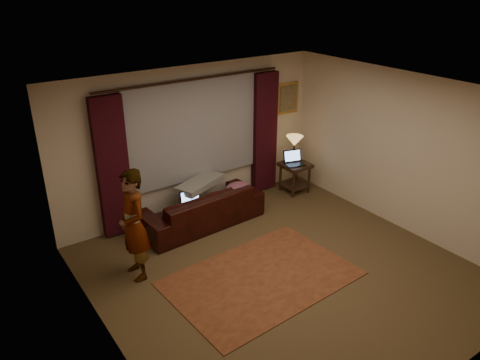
# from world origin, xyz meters

# --- Properties ---
(floor) EXTENTS (5.00, 5.00, 0.01)m
(floor) POSITION_xyz_m (0.00, 0.00, -0.01)
(floor) COLOR brown
(floor) RESTS_ON ground
(ceiling) EXTENTS (5.00, 5.00, 0.02)m
(ceiling) POSITION_xyz_m (0.00, 0.00, 2.60)
(ceiling) COLOR silver
(ceiling) RESTS_ON ground
(wall_back) EXTENTS (5.00, 0.02, 2.60)m
(wall_back) POSITION_xyz_m (0.00, 2.50, 1.30)
(wall_back) COLOR beige
(wall_back) RESTS_ON ground
(wall_front) EXTENTS (5.00, 0.02, 2.60)m
(wall_front) POSITION_xyz_m (0.00, -2.50, 1.30)
(wall_front) COLOR beige
(wall_front) RESTS_ON ground
(wall_left) EXTENTS (0.02, 5.00, 2.60)m
(wall_left) POSITION_xyz_m (-2.50, 0.00, 1.30)
(wall_left) COLOR beige
(wall_left) RESTS_ON ground
(wall_right) EXTENTS (0.02, 5.00, 2.60)m
(wall_right) POSITION_xyz_m (2.50, 0.00, 1.30)
(wall_right) COLOR beige
(wall_right) RESTS_ON ground
(sheer_curtain) EXTENTS (2.50, 0.05, 1.80)m
(sheer_curtain) POSITION_xyz_m (0.00, 2.44, 1.50)
(sheer_curtain) COLOR gray
(sheer_curtain) RESTS_ON wall_back
(drape_left) EXTENTS (0.50, 0.14, 2.30)m
(drape_left) POSITION_xyz_m (-1.50, 2.39, 1.18)
(drape_left) COLOR black
(drape_left) RESTS_ON floor
(drape_right) EXTENTS (0.50, 0.14, 2.30)m
(drape_right) POSITION_xyz_m (1.50, 2.39, 1.18)
(drape_right) COLOR black
(drape_right) RESTS_ON floor
(curtain_rod) EXTENTS (0.04, 0.04, 3.40)m
(curtain_rod) POSITION_xyz_m (0.00, 2.39, 2.38)
(curtain_rod) COLOR black
(curtain_rod) RESTS_ON wall_back
(picture_frame) EXTENTS (0.50, 0.04, 0.60)m
(picture_frame) POSITION_xyz_m (2.10, 2.47, 1.75)
(picture_frame) COLOR gold
(picture_frame) RESTS_ON wall_back
(sofa) EXTENTS (2.19, 1.04, 0.87)m
(sofa) POSITION_xyz_m (-0.22, 1.89, 0.43)
(sofa) COLOR black
(sofa) RESTS_ON floor
(throw_blanket) EXTENTS (1.02, 0.71, 0.11)m
(throw_blanket) POSITION_xyz_m (-0.09, 2.13, 0.88)
(throw_blanket) COLOR gray
(throw_blanket) RESTS_ON sofa
(clothing_pile) EXTENTS (0.49, 0.39, 0.20)m
(clothing_pile) POSITION_xyz_m (0.45, 1.77, 0.53)
(clothing_pile) COLOR #81435A
(clothing_pile) RESTS_ON sofa
(laptop_sofa) EXTENTS (0.42, 0.44, 0.24)m
(laptop_sofa) POSITION_xyz_m (-0.47, 1.78, 0.55)
(laptop_sofa) COLOR black
(laptop_sofa) RESTS_ON sofa
(area_rug) EXTENTS (2.68, 1.87, 0.01)m
(area_rug) POSITION_xyz_m (-0.33, 0.05, 0.01)
(area_rug) COLOR brown
(area_rug) RESTS_ON floor
(end_table) EXTENTS (0.52, 0.52, 0.59)m
(end_table) POSITION_xyz_m (1.94, 1.97, 0.30)
(end_table) COLOR black
(end_table) RESTS_ON floor
(tiffany_lamp) EXTENTS (0.35, 0.35, 0.52)m
(tiffany_lamp) POSITION_xyz_m (1.98, 2.07, 0.85)
(tiffany_lamp) COLOR olive
(tiffany_lamp) RESTS_ON end_table
(laptop_table) EXTENTS (0.45, 0.47, 0.26)m
(laptop_table) POSITION_xyz_m (1.89, 1.93, 0.72)
(laptop_table) COLOR black
(laptop_table) RESTS_ON end_table
(person) EXTENTS (0.48, 0.48, 1.63)m
(person) POSITION_xyz_m (-1.73, 1.13, 0.81)
(person) COLOR gray
(person) RESTS_ON floor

